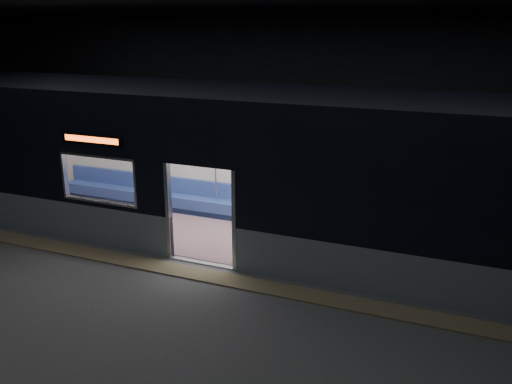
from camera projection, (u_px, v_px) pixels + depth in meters
The scene contains 7 objects.
station_floor at pixel (176, 286), 10.11m from camera, with size 24.00×14.00×0.01m, color #47494C.
station_envelope at pixel (166, 87), 9.00m from camera, with size 24.00×14.00×5.00m.
tactile_strip at pixel (190, 273), 10.59m from camera, with size 22.80×0.50×0.03m, color #8C7F59.
metro_car at pixel (232, 159), 11.79m from camera, with size 18.00×3.04×3.35m.
passenger at pixel (462, 218), 11.25m from camera, with size 0.42×0.72×1.40m.
handbag at pixel (464, 227), 11.06m from camera, with size 0.31×0.27×0.16m, color black.
transit_map at pixel (477, 186), 11.26m from camera, with size 0.89×0.03×0.58m, color white.
Camera 1 is at (4.85, -7.85, 4.71)m, focal length 38.00 mm.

